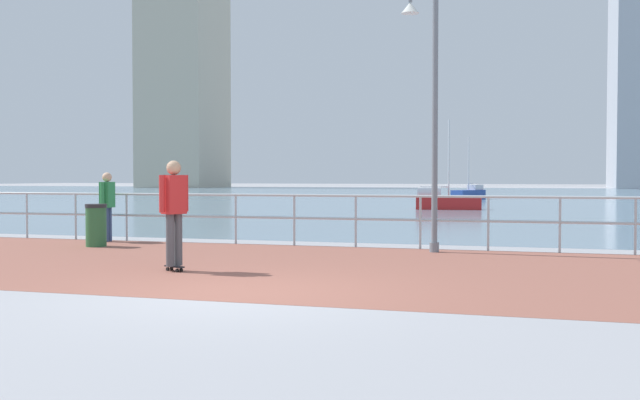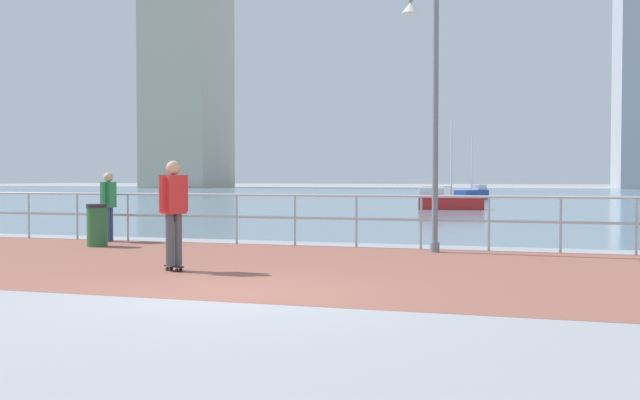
{
  "view_description": "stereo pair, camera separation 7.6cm",
  "coord_description": "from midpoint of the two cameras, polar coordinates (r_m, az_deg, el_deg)",
  "views": [
    {
      "loc": [
        3.76,
        -8.87,
        1.52
      ],
      "look_at": [
        -0.03,
        3.96,
        1.1
      ],
      "focal_mm": 41.4,
      "sensor_mm": 36.0,
      "label": 1
    },
    {
      "loc": [
        3.83,
        -8.85,
        1.52
      ],
      "look_at": [
        -0.03,
        3.96,
        1.1
      ],
      "focal_mm": 41.4,
      "sensor_mm": 36.0,
      "label": 2
    }
  ],
  "objects": [
    {
      "name": "bystander",
      "position": [
        17.96,
        -16.24,
        -0.08
      ],
      "size": [
        0.27,
        0.56,
        1.62
      ],
      "color": "#384C7A",
      "rests_on": "ground"
    },
    {
      "name": "tower_concrete",
      "position": [
        110.53,
        -10.54,
        9.84
      ],
      "size": [
        10.08,
        11.16,
        35.75
      ],
      "color": "#B2AD99",
      "rests_on": "ground"
    },
    {
      "name": "lamppost",
      "position": [
        15.01,
        8.19,
        7.94
      ],
      "size": [
        0.74,
        0.56,
        5.66
      ],
      "color": "slate",
      "rests_on": "ground"
    },
    {
      "name": "ground",
      "position": [
        49.03,
        12.0,
        -0.02
      ],
      "size": [
        220.0,
        220.0,
        0.0
      ],
      "primitive_type": "plane",
      "color": "#9E9EA3"
    },
    {
      "name": "waterfront_railing",
      "position": [
        15.93,
        2.65,
        -0.85
      ],
      "size": [
        25.25,
        0.06,
        1.14
      ],
      "color": "#B2BCC1",
      "rests_on": "ground"
    },
    {
      "name": "sailboat_ivory",
      "position": [
        50.57,
        11.42,
        0.5
      ],
      "size": [
        2.13,
        3.09,
        4.19
      ],
      "color": "#284799",
      "rests_on": "ground"
    },
    {
      "name": "skateboarder",
      "position": [
        12.05,
        -11.4,
        -0.35
      ],
      "size": [
        0.41,
        0.53,
        1.78
      ],
      "color": "black",
      "rests_on": "ground"
    },
    {
      "name": "trash_bin",
      "position": [
        16.78,
        -17.05,
        -1.87
      ],
      "size": [
        0.46,
        0.46,
        0.93
      ],
      "color": "#2D6638",
      "rests_on": "ground"
    },
    {
      "name": "brick_paving",
      "position": [
        12.51,
        -1.34,
        -5.17
      ],
      "size": [
        28.0,
        7.26,
        0.01
      ],
      "primitive_type": "cube",
      "color": "#935647",
      "rests_on": "ground"
    },
    {
      "name": "harbor_water",
      "position": [
        60.59,
        12.85,
        0.32
      ],
      "size": [
        180.0,
        88.0,
        0.0
      ],
      "primitive_type": "cube",
      "color": "#6B899E",
      "rests_on": "ground"
    },
    {
      "name": "sailboat_gray",
      "position": [
        34.83,
        9.67,
        -0.07
      ],
      "size": [
        3.06,
        1.23,
        4.19
      ],
      "color": "#B21E1E",
      "rests_on": "ground"
    }
  ]
}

